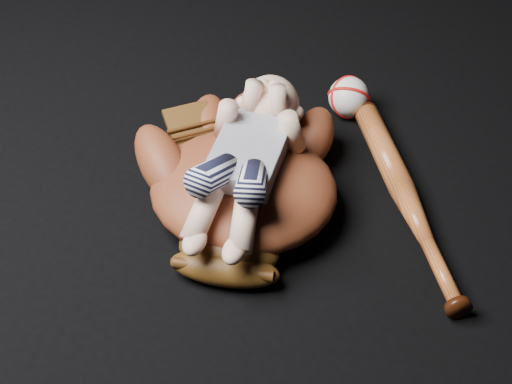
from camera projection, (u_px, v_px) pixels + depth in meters
baseball_glove at (243, 182)px, 1.30m from camera, size 0.41×0.46×0.14m
newborn_baby at (243, 160)px, 1.25m from camera, size 0.23×0.41×0.16m
baseball_bat at (407, 200)px, 1.34m from camera, size 0.20×0.48×0.05m
baseball at (349, 97)px, 1.52m from camera, size 0.10×0.10×0.08m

